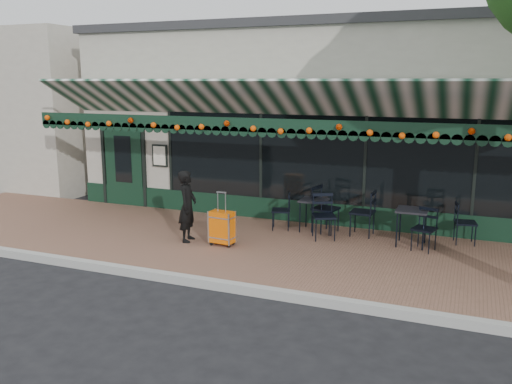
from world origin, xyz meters
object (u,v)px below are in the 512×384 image
at_px(suitcase, 222,228).
at_px(chair_b_left, 281,211).
at_px(cafe_table_a, 412,213).
at_px(chair_a_front, 424,229).
at_px(woman, 187,206).
at_px(chair_b_right, 325,209).
at_px(cafe_table_b, 314,203).
at_px(chair_a_right, 465,223).
at_px(chair_a_left, 362,213).
at_px(chair_b_front, 324,217).

bearing_deg(suitcase, chair_b_left, 72.40).
distance_m(cafe_table_a, chair_a_front, 0.43).
distance_m(woman, chair_b_right, 2.93).
height_order(woman, cafe_table_b, woman).
height_order(woman, chair_b_left, woman).
xyz_separation_m(suitcase, chair_a_right, (4.43, 1.90, 0.06)).
xyz_separation_m(chair_a_left, chair_a_front, (1.29, -0.59, -0.07)).
xyz_separation_m(chair_a_right, chair_b_front, (-2.69, -0.72, 0.05)).
bearing_deg(chair_a_left, chair_a_front, 67.99).
distance_m(chair_b_left, chair_b_front, 1.12).
bearing_deg(chair_a_right, chair_b_front, 95.30).
bearing_deg(chair_a_front, cafe_table_b, -177.40).
height_order(suitcase, chair_b_left, suitcase).
height_order(woman, suitcase, woman).
xyz_separation_m(woman, cafe_table_b, (2.14, 1.67, -0.10)).
relative_size(cafe_table_b, chair_a_front, 0.83).
bearing_deg(suitcase, chair_a_left, 41.59).
relative_size(woman, chair_a_left, 1.47).
distance_m(suitcase, cafe_table_b, 2.19).
xyz_separation_m(chair_a_left, chair_b_left, (-1.74, -0.17, -0.08)).
distance_m(cafe_table_b, chair_a_right, 3.07).
xyz_separation_m(woman, chair_a_right, (5.19, 1.88, -0.30)).
height_order(suitcase, chair_a_front, suitcase).
distance_m(cafe_table_a, chair_a_left, 1.10).
relative_size(suitcase, chair_b_left, 1.30).
bearing_deg(suitcase, woman, -175.17).
relative_size(chair_a_right, chair_b_front, 0.90).
bearing_deg(woman, chair_b_front, -76.17).
bearing_deg(cafe_table_b, woman, -142.01).
xyz_separation_m(suitcase, cafe_table_b, (1.37, 1.69, 0.26)).
xyz_separation_m(chair_a_left, chair_a_right, (2.01, 0.18, -0.07)).
height_order(chair_b_right, chair_b_front, chair_b_right).
height_order(cafe_table_b, chair_a_left, chair_a_left).
bearing_deg(cafe_table_a, chair_b_front, -172.98).
bearing_deg(chair_b_left, suitcase, -39.88).
height_order(chair_a_right, chair_b_right, chair_b_right).
distance_m(woman, chair_a_left, 3.62).
xyz_separation_m(cafe_table_a, chair_b_front, (-1.71, -0.21, -0.19)).
bearing_deg(chair_a_left, cafe_table_b, -85.89).
bearing_deg(suitcase, chair_b_front, 40.17).
bearing_deg(chair_a_front, chair_b_front, -165.18).
xyz_separation_m(woman, suitcase, (0.77, -0.02, -0.36)).
relative_size(suitcase, chair_a_right, 1.27).
height_order(woman, chair_a_front, woman).
relative_size(chair_b_left, chair_b_right, 0.81).
distance_m(cafe_table_b, chair_a_left, 1.05).
height_order(chair_a_left, chair_b_left, chair_a_left).
distance_m(cafe_table_a, chair_b_front, 1.73).
xyz_separation_m(cafe_table_b, chair_a_front, (2.34, -0.56, -0.21)).
distance_m(cafe_table_a, chair_b_left, 2.78).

